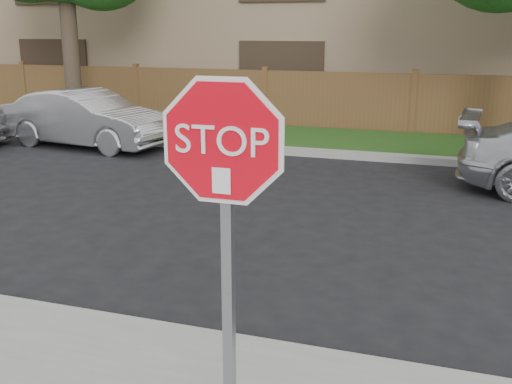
% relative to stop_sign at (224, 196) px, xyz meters
% --- Properties ---
extents(ground, '(90.00, 90.00, 0.00)m').
position_rel_stop_sign_xyz_m(ground, '(0.23, 1.48, -1.83)').
color(ground, black).
rests_on(ground, ground).
extents(far_curb, '(70.00, 0.30, 0.15)m').
position_rel_stop_sign_xyz_m(far_curb, '(0.23, 9.63, -1.75)').
color(far_curb, gray).
rests_on(far_curb, ground).
extents(grass_strip, '(70.00, 3.00, 0.12)m').
position_rel_stop_sign_xyz_m(grass_strip, '(0.23, 11.28, -1.77)').
color(grass_strip, '#1E4714').
rests_on(grass_strip, ground).
extents(fence, '(70.00, 0.12, 1.60)m').
position_rel_stop_sign_xyz_m(fence, '(0.23, 12.88, -1.03)').
color(fence, brown).
rests_on(fence, ground).
extents(apartment_building, '(35.20, 9.20, 7.20)m').
position_rel_stop_sign_xyz_m(apartment_building, '(0.23, 18.48, 1.70)').
color(apartment_building, '#997D5F').
rests_on(apartment_building, ground).
extents(stop_sign, '(1.01, 0.13, 2.55)m').
position_rel_stop_sign_xyz_m(stop_sign, '(0.00, 0.00, 0.00)').
color(stop_sign, gray).
rests_on(stop_sign, sidewalk_near).
extents(sedan_left, '(4.26, 2.00, 1.35)m').
position_rel_stop_sign_xyz_m(sedan_left, '(-6.94, 8.98, -1.15)').
color(sedan_left, silver).
rests_on(sedan_left, ground).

